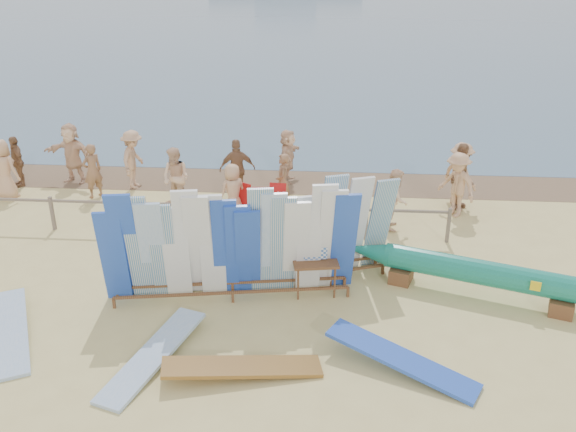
# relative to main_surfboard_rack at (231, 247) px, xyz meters

# --- Properties ---
(ground) EXTENTS (160.00, 160.00, 0.00)m
(ground) POSITION_rel_main_surfboard_rack_xyz_m (-1.14, -0.00, -1.15)
(ground) COLOR #DBCA7E
(ground) RESTS_ON ground
(wet_sand_strip) EXTENTS (40.00, 2.60, 0.01)m
(wet_sand_strip) POSITION_rel_main_surfboard_rack_xyz_m (-1.14, 7.20, -1.15)
(wet_sand_strip) COLOR brown
(wet_sand_strip) RESTS_ON ground
(fence) EXTENTS (12.08, 0.08, 0.90)m
(fence) POSITION_rel_main_surfboard_rack_xyz_m (-1.14, 3.00, -0.52)
(fence) COLOR #79685B
(fence) RESTS_ON ground
(main_surfboard_rack) EXTENTS (5.15, 1.53, 2.56)m
(main_surfboard_rack) POSITION_rel_main_surfboard_rack_xyz_m (0.00, 0.00, 0.00)
(main_surfboard_rack) COLOR brown
(main_surfboard_rack) RESTS_ON ground
(side_surfboard_rack) EXTENTS (2.28, 1.37, 2.49)m
(side_surfboard_rack) POSITION_rel_main_surfboard_rack_xyz_m (2.26, 1.11, -0.02)
(side_surfboard_rack) COLOR brown
(side_surfboard_rack) RESTS_ON ground
(outrigger_canoe) EXTENTS (5.75, 2.43, 0.84)m
(outrigger_canoe) POSITION_rel_main_surfboard_rack_xyz_m (5.06, 0.41, -0.62)
(outrigger_canoe) COLOR brown
(outrigger_canoe) RESTS_ON ground
(vendor_table) EXTENTS (1.02, 0.80, 1.22)m
(vendor_table) POSITION_rel_main_surfboard_rack_xyz_m (1.68, 0.31, -0.75)
(vendor_table) COLOR brown
(vendor_table) RESTS_ON ground
(flat_board_d) EXTENTS (2.64, 1.75, 0.44)m
(flat_board_d) POSITION_rel_main_surfboard_rack_xyz_m (3.25, -2.17, -1.15)
(flat_board_d) COLOR blue
(flat_board_d) RESTS_ON ground
(flat_board_c) EXTENTS (2.75, 1.11, 0.32)m
(flat_board_c) POSITION_rel_main_surfboard_rack_xyz_m (0.56, -2.50, -1.15)
(flat_board_c) COLOR olive
(flat_board_c) RESTS_ON ground
(flat_board_a) EXTENTS (1.74, 2.65, 0.27)m
(flat_board_a) POSITION_rel_main_surfboard_rack_xyz_m (-3.89, -1.73, -1.15)
(flat_board_a) COLOR #89AEDC
(flat_board_a) RESTS_ON ground
(flat_board_b) EXTENTS (1.38, 2.74, 0.26)m
(flat_board_b) POSITION_rel_main_surfboard_rack_xyz_m (-1.05, -2.24, -1.15)
(flat_board_b) COLOR #89AEDC
(flat_board_b) RESTS_ON ground
(beach_chair_left) EXTENTS (0.85, 0.85, 0.96)m
(beach_chair_left) POSITION_rel_main_surfboard_rack_xyz_m (-0.57, 4.05, -0.87)
(beach_chair_left) COLOR #AF1312
(beach_chair_left) RESTS_ON ground
(beach_chair_right) EXTENTS (0.61, 0.63, 0.93)m
(beach_chair_right) POSITION_rel_main_surfboard_rack_xyz_m (0.19, 3.76, -0.88)
(beach_chair_right) COLOR #AF1312
(beach_chair_right) RESTS_ON ground
(stroller) EXTENTS (0.59, 0.81, 1.05)m
(stroller) POSITION_rel_main_surfboard_rack_xyz_m (0.54, 3.73, -0.73)
(stroller) COLOR #AF1312
(stroller) RESTS_ON ground
(beachgoer_0) EXTENTS (0.93, 0.63, 1.75)m
(beachgoer_0) POSITION_rel_main_surfboard_rack_xyz_m (-7.41, 5.04, -0.28)
(beachgoer_0) COLOR tan
(beachgoer_0) RESTS_ON ground
(beachgoer_7) EXTENTS (0.38, 0.61, 1.59)m
(beachgoer_7) POSITION_rel_main_surfboard_rack_xyz_m (0.63, 4.85, -0.36)
(beachgoer_7) COLOR #8C6042
(beachgoer_7) RESTS_ON ground
(beachgoer_10) EXTENTS (0.96, 1.20, 1.88)m
(beachgoer_10) POSITION_rel_main_surfboard_rack_xyz_m (5.47, 5.22, -0.21)
(beachgoer_10) COLOR #8C6042
(beachgoer_10) RESTS_ON ground
(beachgoer_6) EXTENTS (0.81, 0.74, 1.53)m
(beachgoer_6) POSITION_rel_main_surfboard_rack_xyz_m (-0.63, 4.04, -0.39)
(beachgoer_6) COLOR tan
(beachgoer_6) RESTS_ON ground
(beachgoer_1) EXTENTS (0.62, 0.65, 1.60)m
(beachgoer_1) POSITION_rel_main_surfboard_rack_xyz_m (-4.92, 5.31, -0.35)
(beachgoer_1) COLOR #8C6042
(beachgoer_1) RESTS_ON ground
(beachgoer_4) EXTENTS (1.09, 0.63, 1.75)m
(beachgoer_4) POSITION_rel_main_surfboard_rack_xyz_m (-0.74, 5.57, -0.28)
(beachgoer_4) COLOR #8C6042
(beachgoer_4) RESTS_ON ground
(beachgoer_9) EXTENTS (1.04, 1.23, 1.80)m
(beachgoer_9) POSITION_rel_main_surfboard_rack_xyz_m (5.55, 5.55, -0.25)
(beachgoer_9) COLOR tan
(beachgoer_9) RESTS_ON ground
(beachgoer_extra_1) EXTENTS (0.92, 0.93, 1.56)m
(beachgoer_extra_1) POSITION_rel_main_surfboard_rack_xyz_m (-7.56, 6.06, -0.38)
(beachgoer_extra_1) COLOR #8C6042
(beachgoer_extra_1) RESTS_ON ground
(beachgoer_5) EXTENTS (0.67, 1.58, 1.66)m
(beachgoer_5) POSITION_rel_main_surfboard_rack_xyz_m (0.60, 7.05, -0.33)
(beachgoer_5) COLOR beige
(beachgoer_5) RESTS_ON ground
(beachgoer_3) EXTENTS (0.54, 1.18, 1.78)m
(beachgoer_3) POSITION_rel_main_surfboard_rack_xyz_m (-3.98, 6.16, -0.26)
(beachgoer_3) COLOR tan
(beachgoer_3) RESTS_ON ground
(beachgoer_extra_0) EXTENTS (1.11, 1.18, 1.78)m
(beachgoer_extra_0) POSITION_rel_main_surfboard_rack_xyz_m (5.31, 4.71, -0.27)
(beachgoer_extra_0) COLOR tan
(beachgoer_extra_0) RESTS_ON ground
(beachgoer_11) EXTENTS (1.81, 0.94, 1.86)m
(beachgoer_11) POSITION_rel_main_surfboard_rack_xyz_m (-6.00, 6.50, -0.22)
(beachgoer_11) COLOR beige
(beachgoer_11) RESTS_ON ground
(beachgoer_8) EXTENTS (0.49, 0.82, 1.59)m
(beachgoer_8) POSITION_rel_main_surfboard_rack_xyz_m (3.62, 3.80, -0.36)
(beachgoer_8) COLOR beige
(beachgoer_8) RESTS_ON ground
(beachgoer_2) EXTENTS (0.91, 0.69, 1.70)m
(beachgoer_2) POSITION_rel_main_surfboard_rack_xyz_m (-2.34, 4.78, -0.31)
(beachgoer_2) COLOR beige
(beachgoer_2) RESTS_ON ground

